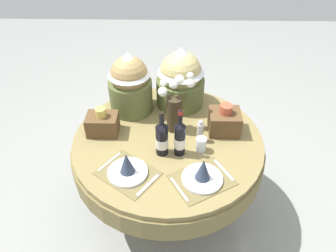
{
  "coord_description": "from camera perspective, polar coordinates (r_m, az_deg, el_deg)",
  "views": [
    {
      "loc": [
        0.04,
        -1.65,
        2.17
      ],
      "look_at": [
        0.0,
        0.03,
        0.81
      ],
      "focal_mm": 34.91,
      "sensor_mm": 36.0,
      "label": 1
    }
  ],
  "objects": [
    {
      "name": "wine_bottle_left",
      "position": [
        2.01,
        -1.08,
        -2.12
      ],
      "size": [
        0.08,
        0.08,
        0.32
      ],
      "color": "black",
      "rests_on": "dining_table"
    },
    {
      "name": "place_setting_right",
      "position": [
        1.91,
        6.06,
        -8.38
      ],
      "size": [
        0.42,
        0.39,
        0.16
      ],
      "color": "brown",
      "rests_on": "dining_table"
    },
    {
      "name": "woven_basket_side_right",
      "position": [
        2.24,
        9.82,
        0.87
      ],
      "size": [
        0.21,
        0.18,
        0.21
      ],
      "color": "brown",
      "rests_on": "dining_table"
    },
    {
      "name": "ground",
      "position": [
        2.73,
        -0.02,
        -13.72
      ],
      "size": [
        8.0,
        8.0,
        0.0
      ],
      "primitive_type": "plane",
      "color": "gray"
    },
    {
      "name": "place_setting_left",
      "position": [
        1.94,
        -7.12,
        -7.29
      ],
      "size": [
        0.43,
        0.41,
        0.16
      ],
      "color": "brown",
      "rests_on": "dining_table"
    },
    {
      "name": "gift_tub_back_left",
      "position": [
        2.34,
        -6.71,
        7.87
      ],
      "size": [
        0.31,
        0.31,
        0.47
      ],
      "color": "#566033",
      "rests_on": "dining_table"
    },
    {
      "name": "flower_vase",
      "position": [
        2.16,
        1.19,
        3.58
      ],
      "size": [
        0.24,
        0.13,
        0.43
      ],
      "color": "#332819",
      "rests_on": "dining_table"
    },
    {
      "name": "pepper_mill",
      "position": [
        2.14,
        5.62,
        -0.94
      ],
      "size": [
        0.04,
        0.04,
        0.17
      ],
      "color": "#B7B2AD",
      "rests_on": "dining_table"
    },
    {
      "name": "woven_basket_side_left",
      "position": [
        2.24,
        -11.36,
        0.44
      ],
      "size": [
        0.21,
        0.15,
        0.2
      ],
      "color": "brown",
      "rests_on": "dining_table"
    },
    {
      "name": "gift_tub_back_centre",
      "position": [
        2.4,
        2.21,
        8.82
      ],
      "size": [
        0.36,
        0.36,
        0.46
      ],
      "color": "#566033",
      "rests_on": "dining_table"
    },
    {
      "name": "wine_bottle_centre",
      "position": [
        2.0,
        2.07,
        -2.12
      ],
      "size": [
        0.07,
        0.07,
        0.33
      ],
      "color": "black",
      "rests_on": "dining_table"
    },
    {
      "name": "tumbler_near_right",
      "position": [
        2.08,
        5.81,
        -3.22
      ],
      "size": [
        0.07,
        0.07,
        0.1
      ],
      "primitive_type": "cylinder",
      "color": "silver",
      "rests_on": "dining_table"
    },
    {
      "name": "dining_table",
      "position": [
        2.28,
        -0.02,
        -4.47
      ],
      "size": [
        1.3,
        1.3,
        0.73
      ],
      "color": "olive",
      "rests_on": "ground"
    }
  ]
}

